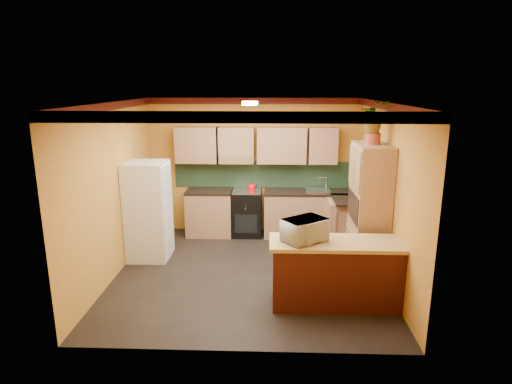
% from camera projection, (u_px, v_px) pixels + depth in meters
% --- Properties ---
extents(room_shell, '(4.24, 4.24, 2.72)m').
position_uv_depth(room_shell, '(250.00, 142.00, 6.67)').
color(room_shell, black).
rests_on(room_shell, ground).
extents(base_cabinets_back, '(3.65, 0.60, 0.88)m').
position_uv_depth(base_cabinets_back, '(278.00, 214.00, 8.53)').
color(base_cabinets_back, tan).
rests_on(base_cabinets_back, ground).
extents(countertop_back, '(3.65, 0.62, 0.04)m').
position_uv_depth(countertop_back, '(279.00, 192.00, 8.42)').
color(countertop_back, black).
rests_on(countertop_back, base_cabinets_back).
extents(stove, '(0.58, 0.58, 0.91)m').
position_uv_depth(stove, '(247.00, 213.00, 8.55)').
color(stove, black).
rests_on(stove, ground).
extents(kettle, '(0.22, 0.22, 0.18)m').
position_uv_depth(kettle, '(252.00, 187.00, 8.37)').
color(kettle, red).
rests_on(kettle, stove).
extents(sink, '(0.48, 0.40, 0.03)m').
position_uv_depth(sink, '(318.00, 190.00, 8.38)').
color(sink, silver).
rests_on(sink, countertop_back).
extents(base_cabinets_right, '(0.60, 0.80, 0.88)m').
position_uv_depth(base_cabinets_right, '(349.00, 224.00, 7.93)').
color(base_cabinets_right, tan).
rests_on(base_cabinets_right, ground).
extents(countertop_right, '(0.62, 0.80, 0.04)m').
position_uv_depth(countertop_right, '(350.00, 200.00, 7.82)').
color(countertop_right, black).
rests_on(countertop_right, base_cabinets_right).
extents(fridge, '(0.68, 0.66, 1.70)m').
position_uv_depth(fridge, '(148.00, 211.00, 7.32)').
color(fridge, white).
rests_on(fridge, ground).
extents(pantry, '(0.48, 0.90, 2.10)m').
position_uv_depth(pantry, '(369.00, 213.00, 6.53)').
color(pantry, tan).
rests_on(pantry, ground).
extents(fern_pot, '(0.22, 0.22, 0.16)m').
position_uv_depth(fern_pot, '(373.00, 139.00, 6.30)').
color(fern_pot, '#AA3C29').
rests_on(fern_pot, pantry).
extents(fern, '(0.44, 0.39, 0.48)m').
position_uv_depth(fern, '(374.00, 117.00, 6.22)').
color(fern, tan).
rests_on(fern, fern_pot).
extents(breakfast_bar, '(1.80, 0.55, 0.88)m').
position_uv_depth(breakfast_bar, '(339.00, 275.00, 5.80)').
color(breakfast_bar, '#43100F').
rests_on(breakfast_bar, ground).
extents(bar_top, '(1.90, 0.65, 0.05)m').
position_uv_depth(bar_top, '(341.00, 243.00, 5.69)').
color(bar_top, tan).
rests_on(bar_top, breakfast_bar).
extents(microwave, '(0.67, 0.64, 0.31)m').
position_uv_depth(microwave, '(305.00, 230.00, 5.66)').
color(microwave, white).
rests_on(microwave, bar_top).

